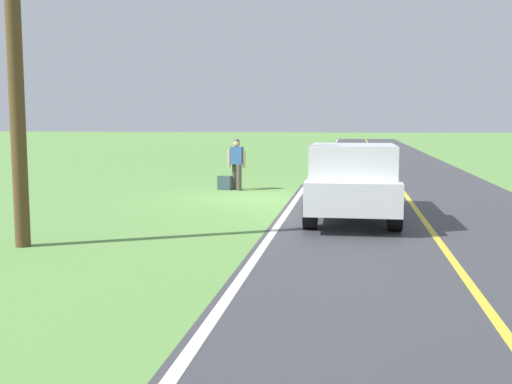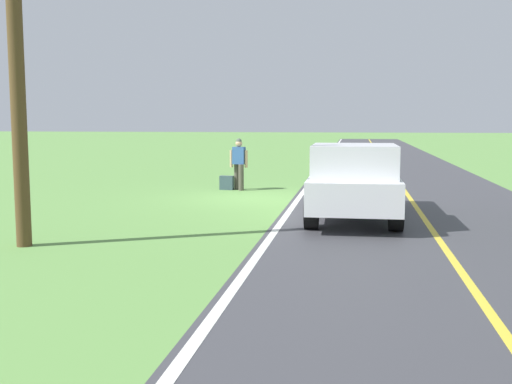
# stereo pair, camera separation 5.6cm
# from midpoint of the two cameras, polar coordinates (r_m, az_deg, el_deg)

# --- Properties ---
(ground_plane) EXTENTS (200.00, 200.00, 0.00)m
(ground_plane) POSITION_cam_midpoint_polar(r_m,az_deg,el_deg) (18.85, 0.11, -0.55)
(ground_plane) COLOR #609347
(road_surface) EXTENTS (7.03, 120.00, 0.00)m
(road_surface) POSITION_cam_midpoint_polar(r_m,az_deg,el_deg) (18.70, 14.24, -0.81)
(road_surface) COLOR #3D3D42
(road_surface) RESTS_ON ground
(lane_edge_line) EXTENTS (0.16, 117.60, 0.00)m
(lane_edge_line) POSITION_cam_midpoint_polar(r_m,az_deg,el_deg) (18.70, 4.01, -0.61)
(lane_edge_line) COLOR silver
(lane_edge_line) RESTS_ON ground
(lane_centre_line) EXTENTS (0.14, 117.60, 0.00)m
(lane_centre_line) POSITION_cam_midpoint_polar(r_m,az_deg,el_deg) (18.70, 14.24, -0.80)
(lane_centre_line) COLOR gold
(lane_centre_line) RESTS_ON ground
(hitchhiker_walking) EXTENTS (0.62, 0.53, 1.75)m
(hitchhiker_walking) POSITION_cam_midpoint_polar(r_m,az_deg,el_deg) (20.95, -1.49, 2.86)
(hitchhiker_walking) COLOR #4C473D
(hitchhiker_walking) RESTS_ON ground
(suitcase_carried) EXTENTS (0.48, 0.24, 0.48)m
(suitcase_carried) POSITION_cam_midpoint_polar(r_m,az_deg,el_deg) (21.05, -2.64, 0.85)
(suitcase_carried) COLOR #384C56
(suitcase_carried) RESTS_ON ground
(pickup_truck_passing) EXTENTS (2.12, 5.41, 1.82)m
(pickup_truck_passing) POSITION_cam_midpoint_polar(r_m,az_deg,el_deg) (14.85, 9.09, 1.17)
(pickup_truck_passing) COLOR silver
(pickup_truck_passing) RESTS_ON ground
(utility_pole_roadside) EXTENTS (0.28, 0.28, 8.40)m
(utility_pole_roadside) POSITION_cam_midpoint_polar(r_m,az_deg,el_deg) (12.41, -21.23, 14.72)
(utility_pole_roadside) COLOR brown
(utility_pole_roadside) RESTS_ON ground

